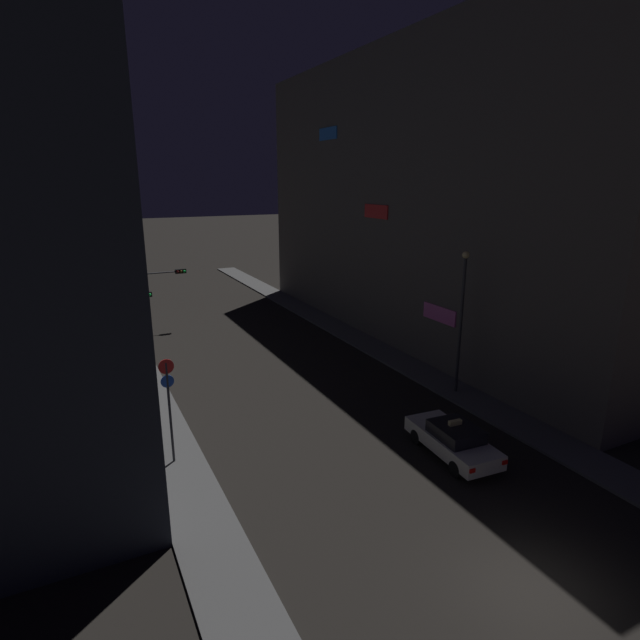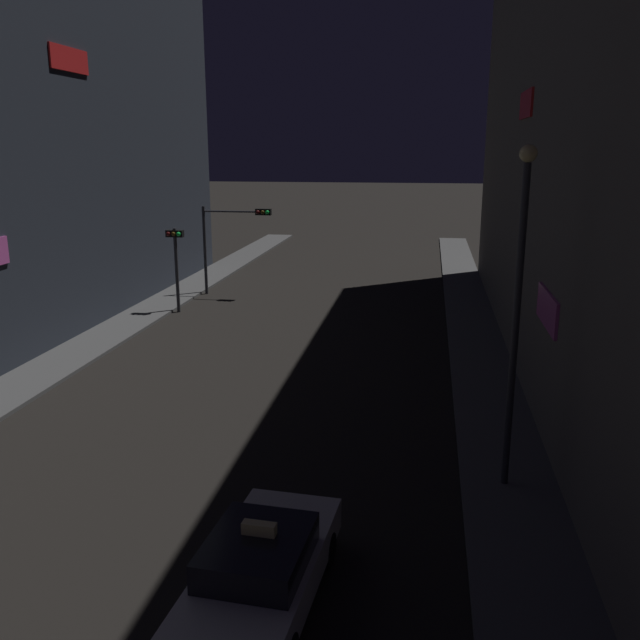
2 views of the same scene
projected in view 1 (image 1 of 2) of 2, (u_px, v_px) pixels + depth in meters
ground_plane at (533, 594)px, 13.96m from camera, size 300.00×300.00×0.00m
sidewalk_left at (130, 351)px, 33.63m from camera, size 2.17×57.02×0.13m
sidewalk_right at (329, 323)px, 40.00m from camera, size 2.17×57.02×0.13m
building_facade_left at (14, 164)px, 25.27m from camera, size 7.50×32.96×23.44m
building_facade_right at (437, 198)px, 35.93m from camera, size 10.07×35.27×19.39m
taxi at (453, 439)px, 20.77m from camera, size 2.11×4.56×1.62m
traffic_light_overhead at (158, 286)px, 37.60m from camera, size 3.65×0.42×4.60m
traffic_light_left_kerb at (147, 308)px, 33.56m from camera, size 0.80×0.42×3.94m
sign_pole_left at (169, 401)px, 19.64m from camera, size 0.59×0.10×4.32m
street_lamp_near_block at (462, 312)px, 25.92m from camera, size 0.37×0.37×7.45m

